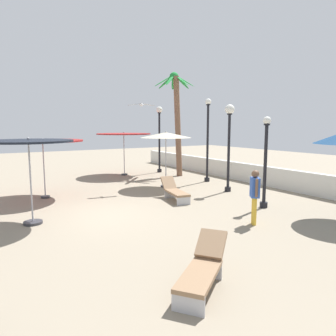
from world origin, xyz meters
name	(u,v)px	position (x,y,z in m)	size (l,w,h in m)	color
ground_plane	(81,218)	(0.00, 0.00, 0.00)	(56.00, 56.00, 0.00)	gray
boundary_wall	(278,178)	(0.00, 9.49, 0.48)	(25.20, 0.30, 0.97)	silver
patio_umbrella_1	(43,142)	(-3.59, -0.44, 2.31)	(3.18, 3.18, 2.47)	#333338
patio_umbrella_3	(29,147)	(-0.11, -1.43, 2.35)	(2.56, 2.56, 2.64)	#333338
patio_umbrella_4	(124,135)	(-7.54, 4.82, 2.42)	(3.19, 3.19, 2.61)	#333338
patio_umbrella_5	(166,136)	(-3.02, 5.04, 2.49)	(2.44, 2.44, 2.72)	#333338
palm_tree_1	(177,113)	(-5.91, 7.52, 3.72)	(2.43, 2.46, 6.10)	brown
lamp_post_0	(265,160)	(2.18, 6.09, 1.74)	(0.28, 0.28, 3.29)	black
lamp_post_1	(208,136)	(-3.22, 7.73, 2.43)	(0.32, 0.32, 4.36)	black
lamp_post_2	(159,131)	(-7.48, 7.23, 2.66)	(0.39, 0.39, 4.15)	black
lamp_post_3	(229,133)	(-0.67, 6.92, 2.62)	(0.42, 0.42, 3.90)	black
lounge_chair_1	(175,190)	(-0.50, 3.94, 0.39)	(1.95, 0.88, 0.84)	#B7B7BC
lounge_chair_2	(203,267)	(5.64, 0.64, 0.40)	(1.58, 1.82, 0.83)	#B7B7BC
guest_0	(255,192)	(3.42, 4.29, 1.01)	(0.47, 0.40, 1.66)	gold
seagull_0	(141,105)	(-3.08, 3.78, 3.91)	(0.39, 1.22, 0.14)	white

